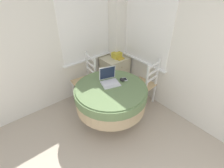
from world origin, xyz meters
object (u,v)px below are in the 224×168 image
object	(u,v)px
computer_mouse	(122,80)
book_on_cabinet	(119,58)
cell_phone	(125,79)
dining_chair_near_back_window	(86,80)
laptop	(109,80)
corner_cabinet	(115,72)
dining_chair_near_right_window	(145,84)
round_dining_table	(111,96)
storage_box	(117,55)

from	to	relation	value
computer_mouse	book_on_cabinet	distance (m)	0.96
cell_phone	dining_chair_near_back_window	size ratio (longest dim) A/B	0.13
laptop	book_on_cabinet	bearing A→B (deg)	40.22
corner_cabinet	dining_chair_near_back_window	bearing A→B (deg)	-178.78
cell_phone	corner_cabinet	distance (m)	1.04
laptop	computer_mouse	size ratio (longest dim) A/B	3.59
dining_chair_near_back_window	book_on_cabinet	xyz separation A→B (m)	(0.83, -0.05, 0.28)
laptop	dining_chair_near_right_window	bearing A→B (deg)	-10.38
corner_cabinet	book_on_cabinet	size ratio (longest dim) A/B	3.15
laptop	cell_phone	world-z (taller)	laptop
round_dining_table	computer_mouse	bearing A→B (deg)	4.69
computer_mouse	cell_phone	bearing A→B (deg)	2.12
laptop	dining_chair_near_right_window	world-z (taller)	laptop
corner_cabinet	book_on_cabinet	distance (m)	0.39
laptop	corner_cabinet	xyz separation A→B (m)	(0.74, 0.74, -0.45)
computer_mouse	corner_cabinet	bearing A→B (deg)	57.15
round_dining_table	dining_chair_near_right_window	bearing A→B (deg)	-1.40
computer_mouse	dining_chair_near_right_window	bearing A→B (deg)	-4.24
book_on_cabinet	cell_phone	bearing A→B (deg)	-123.89
round_dining_table	cell_phone	world-z (taller)	cell_phone
laptop	storage_box	size ratio (longest dim) A/B	1.94
corner_cabinet	dining_chair_near_right_window	bearing A→B (deg)	-87.33
round_dining_table	dining_chair_near_right_window	world-z (taller)	dining_chair_near_right_window
laptop	dining_chair_near_right_window	distance (m)	0.87
computer_mouse	book_on_cabinet	bearing A→B (deg)	52.60
laptop	corner_cabinet	size ratio (longest dim) A/B	0.49
round_dining_table	book_on_cabinet	size ratio (longest dim) A/B	5.21
round_dining_table	corner_cabinet	size ratio (longest dim) A/B	1.65
round_dining_table	computer_mouse	world-z (taller)	computer_mouse
computer_mouse	dining_chair_near_back_window	size ratio (longest dim) A/B	0.10
computer_mouse	book_on_cabinet	world-z (taller)	computer_mouse
cell_phone	dining_chair_near_back_window	bearing A→B (deg)	111.25
round_dining_table	corner_cabinet	distance (m)	1.20
round_dining_table	storage_box	size ratio (longest dim) A/B	6.54
cell_phone	dining_chair_near_right_window	size ratio (longest dim) A/B	0.13
round_dining_table	laptop	world-z (taller)	laptop
dining_chair_near_right_window	book_on_cabinet	size ratio (longest dim) A/B	4.32
dining_chair_near_right_window	book_on_cabinet	bearing A→B (deg)	89.63
dining_chair_near_back_window	storage_box	distance (m)	0.88
dining_chair_near_right_window	storage_box	world-z (taller)	dining_chair_near_right_window
computer_mouse	storage_box	world-z (taller)	storage_box
dining_chair_near_right_window	book_on_cabinet	distance (m)	0.86
round_dining_table	corner_cabinet	world-z (taller)	round_dining_table
cell_phone	storage_box	xyz separation A→B (m)	(0.50, 0.81, 0.03)
dining_chair_near_back_window	laptop	bearing A→B (deg)	-86.59
computer_mouse	corner_cabinet	size ratio (longest dim) A/B	0.14
round_dining_table	dining_chair_near_right_window	distance (m)	0.86
dining_chair_near_right_window	computer_mouse	bearing A→B (deg)	175.76
round_dining_table	cell_phone	size ratio (longest dim) A/B	9.44
cell_phone	book_on_cabinet	world-z (taller)	cell_phone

